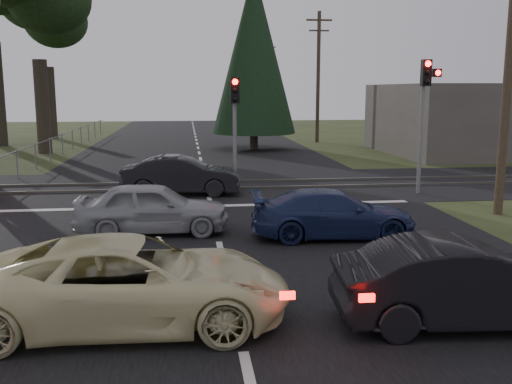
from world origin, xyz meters
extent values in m
plane|color=#2D3719|center=(0.00, 0.00, 0.00)|extent=(120.00, 120.00, 0.00)
cube|color=black|center=(0.00, 10.00, 0.01)|extent=(14.00, 100.00, 0.01)
cube|color=black|center=(0.00, 12.00, 0.01)|extent=(120.00, 8.00, 0.01)
cube|color=silver|center=(0.00, 8.20, 0.01)|extent=(13.00, 0.35, 0.00)
cube|color=#59544C|center=(0.00, 11.20, 0.05)|extent=(120.00, 0.12, 0.10)
cube|color=#59544C|center=(0.00, 12.80, 0.05)|extent=(120.00, 0.12, 0.10)
cylinder|color=slate|center=(7.50, 9.60, 1.90)|extent=(0.14, 0.14, 3.80)
cube|color=black|center=(7.50, 9.42, 4.25)|extent=(0.32, 0.24, 0.90)
sphere|color=#FF0C07|center=(7.50, 9.29, 4.55)|extent=(0.20, 0.20, 0.20)
sphere|color=black|center=(7.50, 9.29, 4.25)|extent=(0.18, 0.18, 0.18)
sphere|color=black|center=(7.50, 9.29, 3.95)|extent=(0.18, 0.18, 0.18)
cube|color=black|center=(7.88, 9.42, 4.25)|extent=(0.28, 0.22, 0.28)
sphere|color=#FF0C07|center=(7.88, 9.30, 4.25)|extent=(0.18, 0.18, 0.18)
cylinder|color=slate|center=(1.00, 10.80, 1.60)|extent=(0.14, 0.14, 3.20)
cube|color=black|center=(1.00, 10.62, 3.65)|extent=(0.32, 0.24, 0.90)
sphere|color=#FF0C07|center=(1.00, 10.49, 3.95)|extent=(0.20, 0.20, 0.20)
sphere|color=black|center=(1.00, 10.49, 3.65)|extent=(0.18, 0.18, 0.18)
sphere|color=black|center=(1.00, 10.49, 3.35)|extent=(0.18, 0.18, 0.18)
cylinder|color=#4C3D2D|center=(8.50, 6.00, 4.50)|extent=(0.26, 0.26, 9.00)
cylinder|color=#4C3D2D|center=(8.50, 30.00, 4.50)|extent=(0.26, 0.26, 9.00)
cube|color=#4C3D2D|center=(8.50, 30.00, 8.40)|extent=(1.80, 0.12, 0.12)
cube|color=#4C3D2D|center=(8.50, 30.00, 7.70)|extent=(1.40, 0.10, 0.10)
cylinder|color=#4C3D2D|center=(8.50, 55.00, 4.50)|extent=(0.26, 0.26, 9.00)
cube|color=#4C3D2D|center=(8.50, 55.00, 8.40)|extent=(1.80, 0.12, 0.12)
cube|color=#4C3D2D|center=(8.50, 55.00, 7.70)|extent=(1.40, 0.10, 0.10)
cylinder|color=#473D33|center=(-9.00, 25.00, 2.70)|extent=(0.80, 0.80, 5.40)
cylinder|color=#473D33|center=(-11.00, 36.00, 2.70)|extent=(0.80, 0.80, 5.40)
ellipsoid|color=black|center=(-11.00, 36.00, 9.60)|extent=(6.00, 6.00, 7.20)
cylinder|color=#473D33|center=(3.50, 26.00, 1.00)|extent=(0.50, 0.50, 2.00)
cone|color=black|center=(3.50, 26.00, 6.00)|extent=(5.20, 5.20, 10.00)
cube|color=#59514C|center=(18.00, 22.00, 2.00)|extent=(14.00, 10.00, 4.00)
imported|color=beige|center=(-1.65, -1.00, 0.70)|extent=(5.07, 2.46, 1.39)
imported|color=black|center=(3.57, -1.66, 0.68)|extent=(4.22, 1.74, 1.36)
imported|color=#95989C|center=(-1.64, 4.91, 0.67)|extent=(3.95, 1.68, 1.33)
imported|color=#1A244E|center=(2.89, 3.94, 0.60)|extent=(4.19, 1.84, 1.20)
imported|color=black|center=(-0.93, 10.42, 0.68)|extent=(4.26, 1.82, 1.37)
camera|label=1|loc=(-0.74, -9.71, 3.67)|focal=40.00mm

